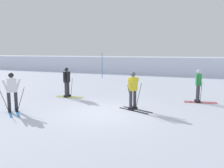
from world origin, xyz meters
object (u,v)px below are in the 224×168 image
skier_green (198,85)px  skier_black (67,81)px  skier_yellow (133,90)px  trail_marker_pole (102,65)px  skier_white (12,91)px

skier_green → skier_black: bearing=-168.8°
skier_yellow → skier_black: 4.60m
skier_green → skier_black: (-7.01, -1.39, -0.00)m
skier_black → trail_marker_pole: 9.79m
skier_green → skier_white: size_ratio=1.00×
skier_yellow → skier_black: bearing=162.7°
skier_yellow → trail_marker_pole: (-6.64, 10.89, 0.35)m
skier_green → trail_marker_pole: 12.33m
skier_yellow → skier_white: same height
skier_black → trail_marker_pole: bearing=103.3°
skier_black → skier_white: size_ratio=1.00×
skier_yellow → skier_white: (-4.68, -2.37, -0.00)m
skier_yellow → skier_green: 3.80m
skier_white → trail_marker_pole: bearing=98.4°
trail_marker_pole → skier_black: bearing=-76.7°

